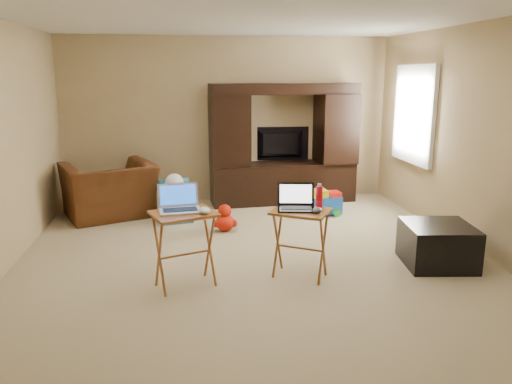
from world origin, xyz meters
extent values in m
plane|color=tan|center=(0.00, 0.00, 0.00)|extent=(5.50, 5.50, 0.00)
plane|color=silver|center=(0.00, 0.00, 2.50)|extent=(5.50, 5.50, 0.00)
plane|color=tan|center=(0.00, 2.75, 1.25)|extent=(5.00, 0.00, 5.00)
plane|color=tan|center=(0.00, -2.75, 1.25)|extent=(5.00, 0.00, 5.00)
plane|color=tan|center=(2.50, 0.00, 1.25)|extent=(0.00, 5.50, 5.50)
plane|color=white|center=(2.48, 1.55, 1.40)|extent=(0.00, 1.20, 1.20)
cube|color=white|center=(2.46, 1.55, 1.40)|extent=(0.06, 1.14, 1.34)
cube|color=black|center=(0.81, 2.44, 0.90)|extent=(2.24, 0.70, 1.81)
imported|color=black|center=(0.81, 2.66, 0.87)|extent=(0.92, 0.17, 0.53)
imported|color=#4B2510|center=(-1.73, 1.96, 0.38)|extent=(1.45, 1.37, 0.75)
cube|color=black|center=(1.88, -0.40, 0.22)|extent=(0.76, 0.76, 0.43)
cube|color=#A25F27|center=(-0.72, -0.56, 0.36)|extent=(0.67, 0.60, 0.72)
cube|color=#935623|center=(0.39, -0.50, 0.34)|extent=(0.66, 0.63, 0.68)
cube|color=#B3B3B8|center=(-0.75, -0.53, 0.84)|extent=(0.41, 0.34, 0.24)
cube|color=black|center=(0.35, -0.48, 0.80)|extent=(0.40, 0.35, 0.24)
ellipsoid|color=white|center=(-0.53, -0.63, 0.75)|extent=(0.12, 0.16, 0.06)
ellipsoid|color=#3A393E|center=(0.52, -0.62, 0.71)|extent=(0.13, 0.16, 0.06)
cylinder|color=red|center=(0.59, -0.42, 0.78)|extent=(0.07, 0.07, 0.21)
camera|label=1|loc=(-0.71, -4.98, 1.95)|focal=35.00mm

